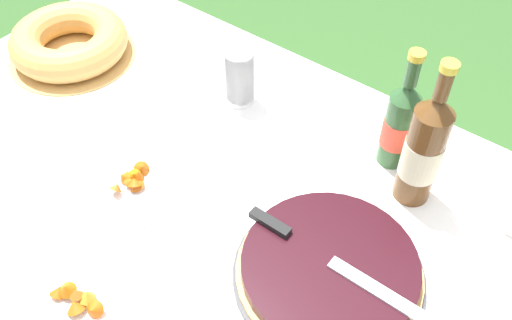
# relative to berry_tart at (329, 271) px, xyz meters

# --- Properties ---
(garden_table) EXTENTS (1.62, 1.01, 0.77)m
(garden_table) POSITION_rel_berry_tart_xyz_m (-0.35, 0.04, -0.10)
(garden_table) COLOR #A87A47
(garden_table) RESTS_ON ground_plane
(tablecloth) EXTENTS (1.63, 1.02, 0.10)m
(tablecloth) POSITION_rel_berry_tart_xyz_m (-0.35, 0.04, -0.04)
(tablecloth) COLOR white
(tablecloth) RESTS_ON garden_table
(berry_tart) EXTENTS (0.37, 0.37, 0.06)m
(berry_tart) POSITION_rel_berry_tart_xyz_m (0.00, 0.00, 0.00)
(berry_tart) COLOR #38383D
(berry_tart) RESTS_ON tablecloth
(serving_knife) EXTENTS (0.38, 0.03, 0.01)m
(serving_knife) POSITION_rel_berry_tart_xyz_m (-0.03, -0.00, 0.04)
(serving_knife) COLOR silver
(serving_knife) RESTS_ON berry_tart
(bundt_cake) EXTENTS (0.35, 0.35, 0.09)m
(bundt_cake) POSITION_rel_berry_tart_xyz_m (-0.94, 0.17, 0.02)
(bundt_cake) COLOR tan
(bundt_cake) RESTS_ON tablecloth
(cup_stack) EXTENTS (0.07, 0.07, 0.16)m
(cup_stack) POSITION_rel_berry_tart_xyz_m (-0.46, 0.30, 0.05)
(cup_stack) COLOR white
(cup_stack) RESTS_ON tablecloth
(cider_bottle_green) EXTENTS (0.07, 0.07, 0.30)m
(cider_bottle_green) POSITION_rel_berry_tart_xyz_m (-0.06, 0.35, 0.08)
(cider_bottle_green) COLOR #2D562D
(cider_bottle_green) RESTS_ON tablecloth
(cider_bottle_amber) EXTENTS (0.08, 0.08, 0.35)m
(cider_bottle_amber) POSITION_rel_berry_tart_xyz_m (0.03, 0.29, 0.11)
(cider_bottle_amber) COLOR brown
(cider_bottle_amber) RESTS_ON tablecloth
(snack_plate_left) EXTENTS (0.22, 0.22, 0.05)m
(snack_plate_left) POSITION_rel_berry_tart_xyz_m (-0.46, -0.07, -0.02)
(snack_plate_left) COLOR white
(snack_plate_left) RESTS_ON tablecloth
(snack_plate_right) EXTENTS (0.21, 0.21, 0.05)m
(snack_plate_right) POSITION_rel_berry_tart_xyz_m (-0.33, -0.33, -0.02)
(snack_plate_right) COLOR white
(snack_plate_right) RESTS_ON tablecloth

